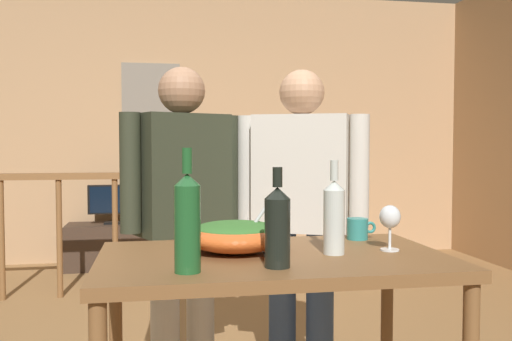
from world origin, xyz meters
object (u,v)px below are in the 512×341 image
at_px(wine_glass, 390,219).
at_px(serving_table, 273,282).
at_px(salad_bowl, 236,235).
at_px(wine_bottle_green, 187,221).
at_px(flat_screen_tv, 115,201).
at_px(wine_bottle_clear, 334,216).
at_px(person_standing_left, 182,207).
at_px(framed_picture, 151,90).
at_px(mug_teal, 358,229).
at_px(stair_railing, 32,219).
at_px(person_standing_right, 301,203).
at_px(tv_console, 115,246).
at_px(wine_bottle_dark, 277,226).

bearing_deg(wine_glass, serving_table, 179.85).
relative_size(salad_bowl, wine_bottle_green, 0.96).
distance_m(flat_screen_tv, wine_bottle_clear, 3.71).
bearing_deg(wine_bottle_clear, person_standing_left, 124.30).
bearing_deg(serving_table, person_standing_left, 112.15).
height_order(salad_bowl, wine_bottle_clear, wine_bottle_clear).
bearing_deg(framed_picture, mug_teal, -76.95).
height_order(stair_railing, person_standing_left, person_standing_left).
height_order(flat_screen_tv, person_standing_right, person_standing_right).
bearing_deg(serving_table, tv_console, 102.47).
distance_m(wine_bottle_clear, person_standing_right, 0.71).
xyz_separation_m(wine_glass, wine_bottle_clear, (-0.22, -0.03, 0.02)).
height_order(wine_glass, mug_teal, wine_glass).
xyz_separation_m(serving_table, wine_glass, (0.42, -0.00, 0.21)).
bearing_deg(framed_picture, wine_bottle_green, -88.02).
xyz_separation_m(wine_bottle_clear, person_standing_left, (-0.48, 0.71, -0.04)).
distance_m(wine_bottle_dark, person_standing_left, 0.91).
bearing_deg(stair_railing, wine_glass, -55.77).
distance_m(wine_bottle_green, person_standing_left, 0.90).
distance_m(framed_picture, salad_bowl, 3.89).
xyz_separation_m(tv_console, person_standing_right, (1.07, -2.88, 0.69)).
height_order(flat_screen_tv, serving_table, serving_table).
xyz_separation_m(stair_railing, serving_table, (1.33, -2.57, 0.09)).
height_order(stair_railing, flat_screen_tv, stair_railing).
xyz_separation_m(serving_table, person_standing_left, (-0.28, 0.68, 0.19)).
bearing_deg(wine_bottle_dark, framed_picture, 95.85).
height_order(stair_railing, tv_console, stair_railing).
relative_size(stair_railing, salad_bowl, 8.48).
xyz_separation_m(wine_bottle_dark, person_standing_left, (-0.25, 0.88, -0.03)).
height_order(wine_bottle_green, wine_bottle_clear, wine_bottle_green).
xyz_separation_m(stair_railing, wine_bottle_green, (1.03, -2.78, 0.34)).
bearing_deg(mug_teal, wine_bottle_green, -146.81).
bearing_deg(wine_bottle_dark, salad_bowl, 108.12).
relative_size(salad_bowl, wine_glass, 2.18).
xyz_separation_m(framed_picture, tv_console, (-0.34, -0.29, -1.52)).
xyz_separation_m(flat_screen_tv, wine_bottle_clear, (0.99, -3.56, 0.28)).
height_order(flat_screen_tv, wine_bottle_dark, wine_bottle_dark).
relative_size(serving_table, mug_teal, 9.92).
height_order(salad_bowl, wine_bottle_dark, wine_bottle_dark).
distance_m(salad_bowl, person_standing_left, 0.62).
xyz_separation_m(flat_screen_tv, person_standing_left, (0.51, -2.85, 0.25)).
relative_size(serving_table, wine_bottle_green, 3.22).
distance_m(wine_bottle_dark, person_standing_right, 0.93).
distance_m(wine_glass, person_standing_right, 0.70).
bearing_deg(flat_screen_tv, serving_table, -77.43).
bearing_deg(salad_bowl, wine_bottle_clear, -18.20).
relative_size(mug_teal, person_standing_left, 0.08).
distance_m(stair_railing, flat_screen_tv, 1.11).
bearing_deg(wine_bottle_dark, person_standing_right, 70.71).
bearing_deg(wine_bottle_green, person_standing_left, 88.38).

